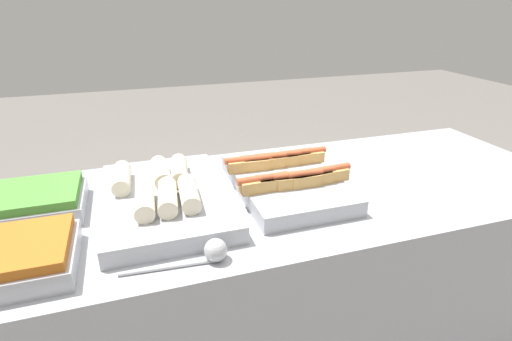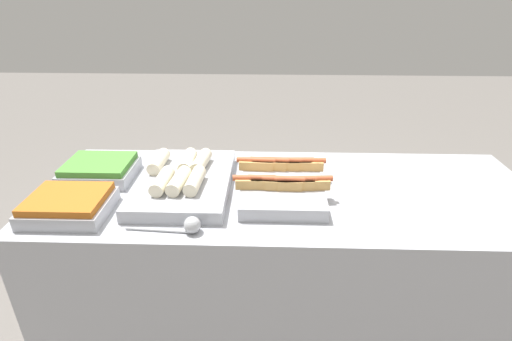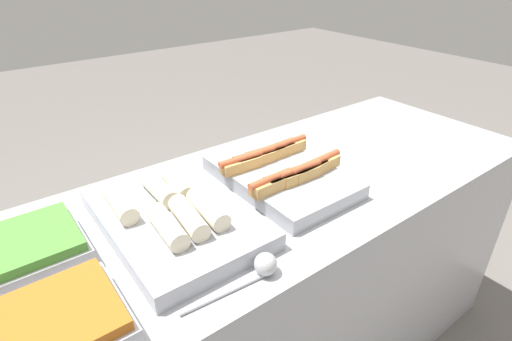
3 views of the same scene
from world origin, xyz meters
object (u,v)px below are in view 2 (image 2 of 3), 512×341
object	(u,v)px
tray_side_front	(69,205)
tray_side_back	(100,170)
tray_hotdogs	(282,181)
tray_wraps	(184,180)
serving_spoon_near	(188,225)

from	to	relation	value
tray_side_front	tray_side_back	distance (m)	0.28
tray_hotdogs	tray_wraps	xyz separation A→B (m)	(-0.38, -0.00, -0.00)
tray_side_back	serving_spoon_near	world-z (taller)	tray_side_back
tray_side_front	tray_wraps	bearing A→B (deg)	29.29
tray_wraps	serving_spoon_near	size ratio (longest dim) A/B	2.09
tray_wraps	tray_side_back	xyz separation A→B (m)	(-0.36, 0.08, -0.00)
tray_side_back	serving_spoon_near	bearing A→B (deg)	-40.91
tray_hotdogs	tray_side_front	size ratio (longest dim) A/B	1.70
tray_hotdogs	tray_side_back	bearing A→B (deg)	174.01
tray_hotdogs	serving_spoon_near	distance (m)	0.43
tray_wraps	tray_side_front	distance (m)	0.41
tray_hotdogs	tray_wraps	world-z (taller)	tray_wraps
tray_hotdogs	tray_side_front	xyz separation A→B (m)	(-0.74, -0.20, -0.00)
tray_hotdogs	serving_spoon_near	world-z (taller)	tray_hotdogs
tray_side_front	serving_spoon_near	distance (m)	0.44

